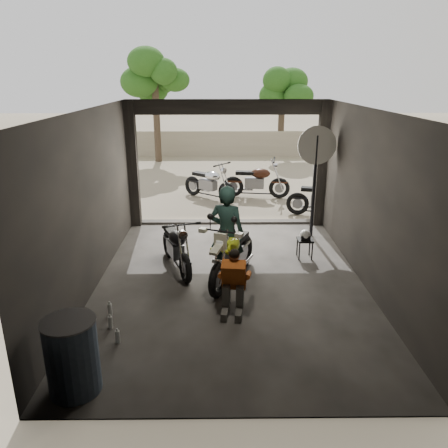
{
  "coord_description": "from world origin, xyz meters",
  "views": [
    {
      "loc": [
        -0.2,
        -7.52,
        3.73
      ],
      "look_at": [
        -0.11,
        0.6,
        0.97
      ],
      "focal_mm": 35.0,
      "sensor_mm": 36.0,
      "label": 1
    }
  ],
  "objects_px": {
    "outside_bike_c": "(324,196)",
    "outside_bike_b": "(256,178)",
    "outside_bike_a": "(209,180)",
    "mechanic": "(233,285)",
    "oil_drum": "(72,357)",
    "main_bike": "(232,251)",
    "left_bike": "(176,243)",
    "sign_post": "(316,163)",
    "stool": "(305,242)",
    "helmet": "(305,235)",
    "rider": "(227,233)"
  },
  "relations": [
    {
      "from": "outside_bike_b",
      "to": "left_bike",
      "type": "bearing_deg",
      "value": 168.02
    },
    {
      "from": "main_bike",
      "to": "left_bike",
      "type": "relative_size",
      "value": 1.1
    },
    {
      "from": "outside_bike_c",
      "to": "mechanic",
      "type": "xyz_separation_m",
      "value": [
        -2.67,
        -5.22,
        -0.09
      ]
    },
    {
      "from": "oil_drum",
      "to": "main_bike",
      "type": "bearing_deg",
      "value": 56.4
    },
    {
      "from": "outside_bike_b",
      "to": "sign_post",
      "type": "relative_size",
      "value": 0.7
    },
    {
      "from": "stool",
      "to": "helmet",
      "type": "xyz_separation_m",
      "value": [
        -0.01,
        -0.03,
        0.18
      ]
    },
    {
      "from": "mechanic",
      "to": "stool",
      "type": "relative_size",
      "value": 2.28
    },
    {
      "from": "outside_bike_b",
      "to": "sign_post",
      "type": "height_order",
      "value": "sign_post"
    },
    {
      "from": "sign_post",
      "to": "oil_drum",
      "type": "bearing_deg",
      "value": -121.36
    },
    {
      "from": "outside_bike_a",
      "to": "mechanic",
      "type": "relative_size",
      "value": 1.72
    },
    {
      "from": "outside_bike_c",
      "to": "sign_post",
      "type": "relative_size",
      "value": 0.67
    },
    {
      "from": "left_bike",
      "to": "stool",
      "type": "relative_size",
      "value": 3.68
    },
    {
      "from": "outside_bike_a",
      "to": "outside_bike_c",
      "type": "height_order",
      "value": "outside_bike_c"
    },
    {
      "from": "left_bike",
      "to": "outside_bike_c",
      "type": "bearing_deg",
      "value": 22.39
    },
    {
      "from": "oil_drum",
      "to": "sign_post",
      "type": "xyz_separation_m",
      "value": [
        4.03,
        5.48,
        1.34
      ]
    },
    {
      "from": "oil_drum",
      "to": "stool",
      "type": "bearing_deg",
      "value": 48.78
    },
    {
      "from": "stool",
      "to": "oil_drum",
      "type": "bearing_deg",
      "value": -131.22
    },
    {
      "from": "outside_bike_a",
      "to": "oil_drum",
      "type": "distance_m",
      "value": 9.11
    },
    {
      "from": "outside_bike_c",
      "to": "outside_bike_b",
      "type": "bearing_deg",
      "value": 54.58
    },
    {
      "from": "stool",
      "to": "sign_post",
      "type": "distance_m",
      "value": 2.03
    },
    {
      "from": "outside_bike_a",
      "to": "mechanic",
      "type": "bearing_deg",
      "value": -137.07
    },
    {
      "from": "mechanic",
      "to": "sign_post",
      "type": "relative_size",
      "value": 0.39
    },
    {
      "from": "outside_bike_a",
      "to": "stool",
      "type": "distance_m",
      "value": 5.31
    },
    {
      "from": "outside_bike_c",
      "to": "oil_drum",
      "type": "distance_m",
      "value": 8.51
    },
    {
      "from": "main_bike",
      "to": "left_bike",
      "type": "height_order",
      "value": "main_bike"
    },
    {
      "from": "main_bike",
      "to": "outside_bike_a",
      "type": "bearing_deg",
      "value": 118.37
    },
    {
      "from": "outside_bike_b",
      "to": "outside_bike_c",
      "type": "bearing_deg",
      "value": -131.32
    },
    {
      "from": "helmet",
      "to": "oil_drum",
      "type": "relative_size",
      "value": 0.24
    },
    {
      "from": "left_bike",
      "to": "mechanic",
      "type": "relative_size",
      "value": 1.61
    },
    {
      "from": "outside_bike_a",
      "to": "rider",
      "type": "bearing_deg",
      "value": -136.89
    },
    {
      "from": "oil_drum",
      "to": "sign_post",
      "type": "distance_m",
      "value": 6.93
    },
    {
      "from": "outside_bike_a",
      "to": "rider",
      "type": "distance_m",
      "value": 5.82
    },
    {
      "from": "rider",
      "to": "oil_drum",
      "type": "relative_size",
      "value": 1.88
    },
    {
      "from": "rider",
      "to": "mechanic",
      "type": "bearing_deg",
      "value": 113.17
    },
    {
      "from": "left_bike",
      "to": "outside_bike_c",
      "type": "relative_size",
      "value": 0.93
    },
    {
      "from": "outside_bike_a",
      "to": "outside_bike_b",
      "type": "distance_m",
      "value": 1.51
    },
    {
      "from": "outside_bike_c",
      "to": "sign_post",
      "type": "bearing_deg",
      "value": 172.52
    },
    {
      "from": "outside_bike_c",
      "to": "mechanic",
      "type": "height_order",
      "value": "outside_bike_c"
    },
    {
      "from": "rider",
      "to": "stool",
      "type": "xyz_separation_m",
      "value": [
        1.68,
        0.94,
        -0.55
      ]
    },
    {
      "from": "main_bike",
      "to": "sign_post",
      "type": "distance_m",
      "value": 3.36
    },
    {
      "from": "rider",
      "to": "oil_drum",
      "type": "height_order",
      "value": "rider"
    },
    {
      "from": "rider",
      "to": "outside_bike_b",
      "type": "bearing_deg",
      "value": -80.36
    },
    {
      "from": "outside_bike_b",
      "to": "mechanic",
      "type": "bearing_deg",
      "value": -179.04
    },
    {
      "from": "outside_bike_a",
      "to": "outside_bike_c",
      "type": "distance_m",
      "value": 3.72
    },
    {
      "from": "outside_bike_b",
      "to": "mechanic",
      "type": "height_order",
      "value": "outside_bike_b"
    },
    {
      "from": "outside_bike_a",
      "to": "oil_drum",
      "type": "height_order",
      "value": "outside_bike_a"
    },
    {
      "from": "outside_bike_c",
      "to": "helmet",
      "type": "distance_m",
      "value": 3.19
    },
    {
      "from": "outside_bike_c",
      "to": "rider",
      "type": "bearing_deg",
      "value": 159.3
    },
    {
      "from": "rider",
      "to": "helmet",
      "type": "bearing_deg",
      "value": -131.81
    },
    {
      "from": "left_bike",
      "to": "sign_post",
      "type": "distance_m",
      "value": 3.84
    }
  ]
}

